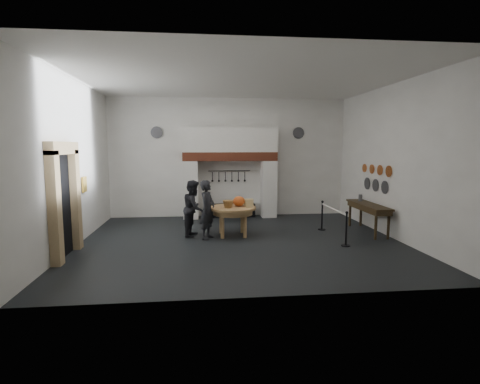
{
  "coord_description": "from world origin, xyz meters",
  "views": [
    {
      "loc": [
        -1.15,
        -10.36,
        2.7
      ],
      "look_at": [
        0.04,
        0.52,
        1.35
      ],
      "focal_mm": 28.0,
      "sensor_mm": 36.0,
      "label": 1
    }
  ],
  "objects": [
    {
      "name": "door_jamb_near",
      "position": [
        -4.38,
        -1.7,
        1.3
      ],
      "size": [
        0.22,
        0.3,
        2.6
      ],
      "primitive_type": "cube",
      "color": "tan",
      "rests_on": "floor"
    },
    {
      "name": "copper_pan_a",
      "position": [
        4.46,
        0.2,
        1.95
      ],
      "size": [
        0.03,
        0.34,
        0.34
      ],
      "primitive_type": "cylinder",
      "rotation": [
        0.0,
        1.57,
        0.0
      ],
      "color": "#C6662D",
      "rests_on": "wall_right"
    },
    {
      "name": "utensil_rail",
      "position": [
        0.0,
        3.92,
        1.75
      ],
      "size": [
        1.6,
        0.02,
        0.02
      ],
      "primitive_type": "cylinder",
      "rotation": [
        0.0,
        1.57,
        0.0
      ],
      "color": "black",
      "rests_on": "wall_back"
    },
    {
      "name": "pumpkin",
      "position": [
        0.04,
        0.82,
        1.03
      ],
      "size": [
        0.36,
        0.36,
        0.31
      ],
      "primitive_type": "ellipsoid",
      "color": "#C6531C",
      "rests_on": "work_table"
    },
    {
      "name": "door_recess",
      "position": [
        -4.47,
        -1.0,
        1.25
      ],
      "size": [
        0.04,
        1.1,
        2.5
      ],
      "primitive_type": "cube",
      "color": "black",
      "rests_on": "floor"
    },
    {
      "name": "cheese_block_big",
      "position": [
        0.34,
        0.67,
        0.99
      ],
      "size": [
        0.22,
        0.22,
        0.24
      ],
      "primitive_type": "cube",
      "color": "#D5BB7F",
      "rests_on": "work_table"
    },
    {
      "name": "barrier_post_near",
      "position": [
        2.78,
        -0.84,
        0.45
      ],
      "size": [
        0.05,
        0.05,
        0.9
      ],
      "primitive_type": "cylinder",
      "color": "black",
      "rests_on": "floor"
    },
    {
      "name": "pewter_jug",
      "position": [
        4.1,
        1.28,
        1.01
      ],
      "size": [
        0.12,
        0.12,
        0.22
      ],
      "primitive_type": "cylinder",
      "color": "#4D4C51",
      "rests_on": "side_table"
    },
    {
      "name": "pewter_plate_back_left",
      "position": [
        -2.7,
        3.96,
        3.2
      ],
      "size": [
        0.44,
        0.03,
        0.44
      ],
      "primitive_type": "cylinder",
      "rotation": [
        1.57,
        0.0,
        0.0
      ],
      "color": "#4C4C51",
      "rests_on": "wall_back"
    },
    {
      "name": "side_table",
      "position": [
        4.1,
        0.68,
        0.87
      ],
      "size": [
        0.55,
        2.2,
        0.06
      ],
      "primitive_type": "cube",
      "color": "#382814",
      "rests_on": "floor"
    },
    {
      "name": "wall_back",
      "position": [
        0.0,
        4.0,
        2.25
      ],
      "size": [
        9.0,
        0.02,
        4.5
      ],
      "primitive_type": "cube",
      "color": "white",
      "rests_on": "floor"
    },
    {
      "name": "chimney_hood",
      "position": [
        0.0,
        3.65,
        2.92
      ],
      "size": [
        3.5,
        0.7,
        0.9
      ],
      "primitive_type": "cube",
      "color": "silver",
      "rests_on": "hearth_brick_band"
    },
    {
      "name": "iron_range",
      "position": [
        0.0,
        3.72,
        0.25
      ],
      "size": [
        1.9,
        0.45,
        0.5
      ],
      "primitive_type": "cube",
      "color": "black",
      "rests_on": "floor"
    },
    {
      "name": "pewter_plate_right",
      "position": [
        4.46,
        1.6,
        1.45
      ],
      "size": [
        0.03,
        0.4,
        0.4
      ],
      "primitive_type": "cylinder",
      "rotation": [
        0.0,
        1.57,
        0.0
      ],
      "color": "#4C4C51",
      "rests_on": "wall_right"
    },
    {
      "name": "copper_pan_b",
      "position": [
        4.46,
        0.75,
        1.95
      ],
      "size": [
        0.03,
        0.32,
        0.32
      ],
      "primitive_type": "cylinder",
      "rotation": [
        0.0,
        1.57,
        0.0
      ],
      "color": "#C6662D",
      "rests_on": "wall_right"
    },
    {
      "name": "barrier_rope",
      "position": [
        2.78,
        0.16,
        0.85
      ],
      "size": [
        0.04,
        2.0,
        0.04
      ],
      "primitive_type": "cylinder",
      "rotation": [
        1.57,
        0.0,
        0.0
      ],
      "color": "white",
      "rests_on": "barrier_post_near"
    },
    {
      "name": "floor",
      "position": [
        0.0,
        0.0,
        0.0
      ],
      "size": [
        9.0,
        8.0,
        0.02
      ],
      "primitive_type": "cube",
      "color": "black",
      "rests_on": "ground"
    },
    {
      "name": "visitor_near",
      "position": [
        -0.93,
        0.41,
        0.86
      ],
      "size": [
        0.63,
        0.74,
        1.72
      ],
      "primitive_type": "imported",
      "rotation": [
        0.0,
        0.0,
        1.16
      ],
      "color": "black",
      "rests_on": "floor"
    },
    {
      "name": "pewter_plate_mid",
      "position": [
        4.46,
        1.0,
        1.45
      ],
      "size": [
        0.03,
        0.4,
        0.4
      ],
      "primitive_type": "cylinder",
      "rotation": [
        0.0,
        1.57,
        0.0
      ],
      "color": "#4C4C51",
      "rests_on": "wall_right"
    },
    {
      "name": "wall_left",
      "position": [
        -4.5,
        0.0,
        2.25
      ],
      "size": [
        0.02,
        8.0,
        4.5
      ],
      "primitive_type": "cube",
      "color": "white",
      "rests_on": "floor"
    },
    {
      "name": "visitor_far",
      "position": [
        -1.33,
        0.81,
        0.84
      ],
      "size": [
        0.8,
        0.94,
        1.69
      ],
      "primitive_type": "imported",
      "rotation": [
        0.0,
        0.0,
        1.35
      ],
      "color": "black",
      "rests_on": "floor"
    },
    {
      "name": "door_lintel",
      "position": [
        -4.38,
        -1.0,
        2.65
      ],
      "size": [
        0.22,
        1.7,
        0.3
      ],
      "primitive_type": "cube",
      "color": "tan",
      "rests_on": "door_jamb_near"
    },
    {
      "name": "ceiling",
      "position": [
        0.0,
        0.0,
        4.5
      ],
      "size": [
        9.0,
        8.0,
        0.02
      ],
      "primitive_type": "cube",
      "color": "silver",
      "rests_on": "wall_back"
    },
    {
      "name": "work_table",
      "position": [
        -0.16,
        0.72,
        0.84
      ],
      "size": [
        1.45,
        1.45,
        0.07
      ],
      "primitive_type": "cylinder",
      "rotation": [
        0.0,
        0.0,
        0.03
      ],
      "color": "tan",
      "rests_on": "floor"
    },
    {
      "name": "copper_pan_d",
      "position": [
        4.46,
        1.85,
        1.95
      ],
      "size": [
        0.03,
        0.28,
        0.28
      ],
      "primitive_type": "cylinder",
      "rotation": [
        0.0,
        1.57,
        0.0
      ],
      "color": "#C6662D",
      "rests_on": "wall_right"
    },
    {
      "name": "wall_plaque",
      "position": [
        -4.45,
        0.8,
        1.6
      ],
      "size": [
        0.05,
        0.34,
        0.44
      ],
      "primitive_type": "cube",
      "color": "gold",
      "rests_on": "wall_left"
    },
    {
      "name": "pewter_plate_back_right",
      "position": [
        2.7,
        3.96,
        3.2
      ],
      "size": [
        0.44,
        0.03,
        0.44
      ],
      "primitive_type": "cylinder",
      "rotation": [
        1.57,
        0.0,
        0.0
      ],
      "color": "#4C4C51",
      "rests_on": "wall_back"
    },
    {
      "name": "cheese_block_small",
      "position": [
        0.32,
        0.97,
        0.97
      ],
      "size": [
        0.18,
        0.18,
        0.2
      ],
      "primitive_type": "cube",
      "color": "#EAD48B",
      "rests_on": "work_table"
    },
    {
      "name": "pewter_plate_left",
      "position": [
        4.46,
        0.4,
        1.45
      ],
      "size": [
        0.03,
        0.4,
        0.4
      ],
      "primitive_type": "cylinder",
      "rotation": [
        0.0,
        1.57,
        0.0
      ],
      "color": "#4C4C51",
      "rests_on": "wall_right"
    },
    {
      "name": "wall_front",
      "position": [
        0.0,
        -4.0,
        2.25
      ],
      "size": [
        9.0,
        0.02,
        4.5
      ],
      "primitive_type": "cube",
      "color": "white",
      "rests_on": "floor"
    },
    {
      "name": "barrier_post_far",
      "position": [
        2.78,
        1.16,
        0.45
      ],
      "size": [
        0.05,
        0.05,
        0.9
      ],
      "primitive_type": "cylinder",
      "color": "black",
      "rests_on": "floor"
    },
    {
      "name": "chimney_pier_right",
      "position": [
        1.48,
        3.65,
        1.07
      ],
      "size": [
        0.55,
        0.7,
        2.15
      ],
      "primitive_type": "cube",
      "color": "silver",
      "rests_on": "floor"
    },
    {
      "name": "wicker_basket",
      "position": [
        -0.31,
        0.57,
        0.98
      ],
      "size": [
        0.33,
        0.33,
        0.22
      ],
      "primitive_type": "cone",
      "rotation": [
        3.14,
        0.0,
        0.03
      ],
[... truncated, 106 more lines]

